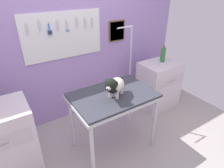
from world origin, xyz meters
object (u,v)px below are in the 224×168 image
grooming_arm (129,81)px  soda_bottle (163,54)px  grooming_table (113,100)px  dog (114,86)px  cabinet_right (158,85)px

grooming_arm → soda_bottle: (0.81, 0.10, 0.25)m
grooming_table → grooming_arm: grooming_arm is taller
grooming_arm → dog: size_ratio=4.16×
cabinet_right → grooming_table: bearing=-161.0°
soda_bottle → dog: bearing=-158.4°
grooming_arm → soda_bottle: bearing=7.1°
grooming_arm → dog: grooming_arm is taller
grooming_table → cabinet_right: bearing=19.0°
grooming_arm → cabinet_right: 0.81m
cabinet_right → soda_bottle: soda_bottle is taller
grooming_table → soda_bottle: soda_bottle is taller
grooming_table → soda_bottle: bearing=19.6°
dog → cabinet_right: (1.31, 0.51, -0.60)m
grooming_table → dog: 0.25m
grooming_arm → cabinet_right: bearing=4.8°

